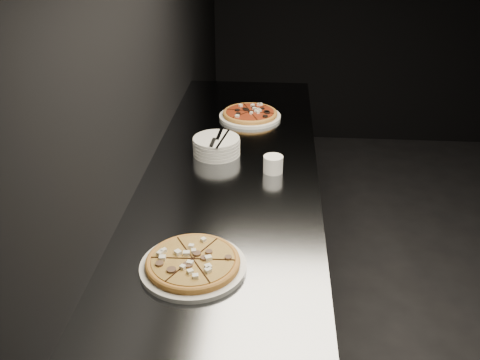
# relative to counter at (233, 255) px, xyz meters

# --- Properties ---
(wall_left) EXTENTS (0.02, 5.00, 2.80)m
(wall_left) POSITION_rel_counter_xyz_m (-0.37, 0.00, 0.94)
(wall_left) COLOR black
(wall_left) RESTS_ON floor
(counter) EXTENTS (0.74, 2.44, 0.92)m
(counter) POSITION_rel_counter_xyz_m (0.00, 0.00, 0.00)
(counter) COLOR slate
(counter) RESTS_ON floor
(pizza_mushroom) EXTENTS (0.34, 0.34, 0.04)m
(pizza_mushroom) POSITION_rel_counter_xyz_m (-0.06, -0.71, 0.48)
(pizza_mushroom) COLOR white
(pizza_mushroom) RESTS_ON counter
(pizza_tomato) EXTENTS (0.34, 0.34, 0.04)m
(pizza_tomato) POSITION_rel_counter_xyz_m (0.04, 0.60, 0.48)
(pizza_tomato) COLOR white
(pizza_tomato) RESTS_ON counter
(plate_stack) EXTENTS (0.21, 0.21, 0.08)m
(plate_stack) POSITION_rel_counter_xyz_m (-0.08, 0.14, 0.50)
(plate_stack) COLOR white
(plate_stack) RESTS_ON counter
(cutlery) EXTENTS (0.09, 0.22, 0.01)m
(cutlery) POSITION_rel_counter_xyz_m (-0.08, 0.13, 0.54)
(cutlery) COLOR silver
(cutlery) RESTS_ON plate_stack
(ramekin) EXTENTS (0.08, 0.08, 0.07)m
(ramekin) POSITION_rel_counter_xyz_m (0.18, -0.02, 0.50)
(ramekin) COLOR white
(ramekin) RESTS_ON counter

